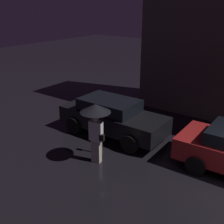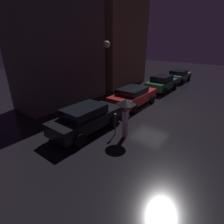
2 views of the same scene
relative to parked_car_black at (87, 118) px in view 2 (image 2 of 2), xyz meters
The scene contains 10 objects.
ground_plane 5.80m from the parked_car_black, 12.59° to the right, with size 60.00×60.00×0.00m, color black.
building_facade_left 6.79m from the parked_car_black, 64.01° to the left, with size 7.10×3.00×8.51m.
building_facade_right 12.55m from the parked_car_black, 26.69° to the left, with size 6.51×3.00×10.76m.
parked_car_black is the anchor object (origin of this frame).
parked_car_red 5.15m from the parked_car_black, ahead, with size 4.53×2.06×1.44m.
parked_car_green 10.61m from the parked_car_black, ahead, with size 4.19×1.95×1.54m.
parked_car_grey 15.94m from the parked_car_black, ahead, with size 4.12×2.03×1.37m.
pedestrian_with_umbrella 2.32m from the parked_car_black, 67.66° to the right, with size 0.99×0.99×2.08m.
parking_meter 1.63m from the parked_car_black, 66.97° to the right, with size 0.12×0.10×1.23m.
street_lamp_near 5.80m from the parked_car_black, 26.62° to the left, with size 0.50×0.50×4.72m.
Camera 2 is at (-11.64, -5.24, 4.79)m, focal length 28.00 mm.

